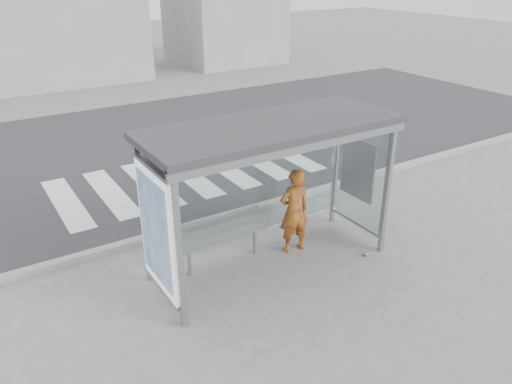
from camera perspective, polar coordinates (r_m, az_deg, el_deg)
ground at (r=9.02m, az=1.68°, el=-8.24°), size 80.00×80.00×0.00m
road at (r=14.76m, az=-13.60°, el=4.68°), size 30.00×10.00×0.01m
curb at (r=10.44m, az=-4.27°, el=-2.99°), size 30.00×0.18×0.12m
crosswalk at (r=12.74m, az=-7.71°, el=1.90°), size 6.55×3.00×0.00m
bus_shelter at (r=7.97m, az=-0.62°, el=3.20°), size 4.25×1.65×2.62m
building_center at (r=24.74m, az=-23.21°, el=17.37°), size 8.00×5.00×5.00m
person at (r=9.08m, az=4.37°, el=-2.16°), size 0.64×0.46×1.62m
bench at (r=8.81m, az=-3.89°, el=-5.21°), size 1.69×0.31×0.87m
soda_can at (r=9.46m, az=12.51°, el=-6.96°), size 0.12×0.07×0.06m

